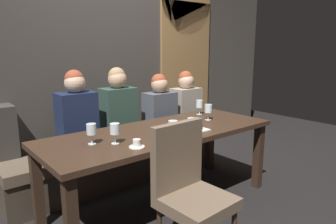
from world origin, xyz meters
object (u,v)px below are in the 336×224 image
diner_redhead (77,114)px  diner_near_end (186,102)px  wine_glass_far_left (208,109)px  dessert_plate (197,129)px  chair_near_side (188,185)px  wine_glass_center_front (173,127)px  banquette_bench (123,161)px  wine_glass_center_back (91,130)px  wine_glass_end_right (192,124)px  dining_table (162,139)px  diner_far_end (160,107)px  wine_glass_end_left (199,105)px  wine_glass_near_right (115,129)px  diner_bearded (118,108)px  espresso_cup (137,144)px

diner_redhead → diner_near_end: (1.47, 0.01, -0.04)m
wine_glass_far_left → dessert_plate: 0.44m
chair_near_side → diner_near_end: (1.30, 1.43, 0.24)m
wine_glass_center_front → dessert_plate: 0.40m
banquette_bench → wine_glass_center_back: (-0.68, -0.68, 0.62)m
wine_glass_center_front → wine_glass_end_right: 0.18m
dining_table → diner_far_end: (0.50, 0.67, 0.14)m
dining_table → wine_glass_center_front: 0.39m
diner_redhead → wine_glass_center_back: bearing=-104.4°
wine_glass_end_left → wine_glass_near_right: bearing=-164.9°
wine_glass_center_back → wine_glass_near_right: 0.18m
diner_far_end → dessert_plate: diner_far_end is taller
wine_glass_center_front → chair_near_side: bearing=-117.2°
diner_bearded → dessert_plate: (0.27, -0.93, -0.09)m
diner_near_end → banquette_bench: bearing=-179.3°
diner_bearded → wine_glass_end_right: 1.06m
chair_near_side → wine_glass_far_left: 1.24m
diner_bearded → espresso_cup: 1.09m
wine_glass_far_left → diner_far_end: bearing=100.5°
wine_glass_near_right → espresso_cup: (0.08, -0.19, -0.09)m
banquette_bench → chair_near_side: size_ratio=2.55×
dessert_plate → wine_glass_far_left: bearing=29.3°
wine_glass_end_left → wine_glass_center_back: bearing=-170.5°
diner_far_end → dessert_plate: bearing=-106.2°
chair_near_side → wine_glass_center_back: bearing=114.8°
diner_bearded → wine_glass_end_left: (0.77, -0.47, 0.01)m
diner_near_end → espresso_cup: bearing=-145.2°
wine_glass_center_front → wine_glass_end_left: same height
diner_bearded → diner_near_end: bearing=-0.7°
chair_near_side → diner_far_end: bearing=58.9°
diner_far_end → wine_glass_center_back: bearing=-151.2°
wine_glass_center_front → wine_glass_center_back: bearing=149.7°
wine_glass_near_right → wine_glass_end_right: 0.64m
espresso_cup → dessert_plate: bearing=5.6°
wine_glass_center_back → diner_near_end: bearing=22.9°
wine_glass_end_right → espresso_cup: wine_glass_end_right is taller
diner_near_end → chair_near_side: bearing=-132.2°
wine_glass_near_right → wine_glass_end_left: same height
banquette_bench → dessert_plate: 1.07m
espresso_cup → wine_glass_end_right: bearing=-7.2°
banquette_bench → diner_redhead: (-0.51, -0.00, 0.61)m
diner_near_end → wine_glass_near_right: size_ratio=4.53×
dining_table → dessert_plate: bearing=-39.4°
diner_redhead → wine_glass_end_right: (0.56, -1.04, 0.01)m
diner_redhead → dining_table: bearing=-54.0°
banquette_bench → wine_glass_near_right: wine_glass_near_right is taller
banquette_bench → espresso_cup: espresso_cup is taller
chair_near_side → diner_far_end: size_ratio=1.33×
diner_bearded → wine_glass_center_back: diner_bearded is taller
dining_table → chair_near_side: 0.80m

